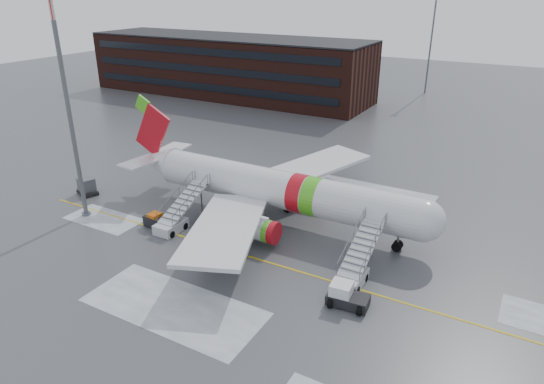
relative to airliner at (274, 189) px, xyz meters
The scene contains 10 objects.
ground 10.01m from the airliner, 44.75° to the right, with size 260.00×260.00×0.00m, color #494C4F.
airliner is the anchor object (origin of this frame).
airstair_fwd 13.22m from the airliner, 30.16° to the right, with size 2.05×7.70×3.48m.
airstair_aft 10.18m from the airliner, 138.70° to the right, with size 2.05×7.70×3.48m.
pushback_tug 15.72m from the airliner, 40.20° to the right, with size 3.26×2.57×1.79m.
uld_container 22.60m from the airliner, 167.40° to the right, with size 2.81×2.43×1.93m.
baggage_tractor 12.27m from the airliner, 142.44° to the right, with size 2.85×1.44×1.46m.
light_mast_near 21.84m from the airliner, 153.40° to the right, with size 1.20×1.20×24.54m.
terminal_building 61.76m from the airliner, 128.39° to the left, with size 62.00×16.11×12.30m.
light_mast_far_n 72.14m from the airliner, 91.06° to the left, with size 1.20×1.20×24.25m.
Camera 1 is at (15.23, -32.60, 22.46)m, focal length 32.00 mm.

